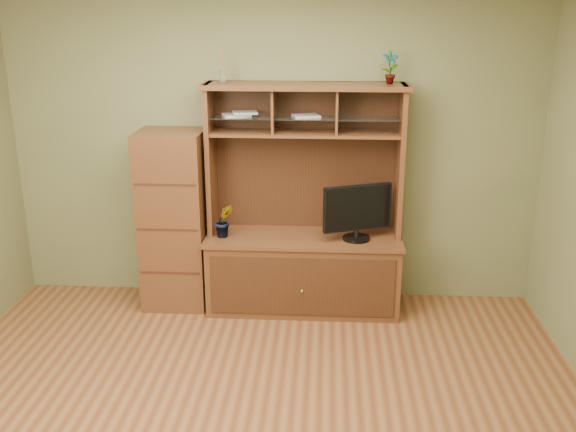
{
  "coord_description": "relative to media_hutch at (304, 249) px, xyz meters",
  "views": [
    {
      "loc": [
        0.46,
        -3.35,
        2.48
      ],
      "look_at": [
        0.18,
        1.2,
        0.99
      ],
      "focal_mm": 40.0,
      "sensor_mm": 36.0,
      "label": 1
    }
  ],
  "objects": [
    {
      "name": "room",
      "position": [
        -0.28,
        -1.73,
        0.83
      ],
      "size": [
        4.54,
        4.04,
        2.74
      ],
      "color": "brown",
      "rests_on": "ground"
    },
    {
      "name": "media_hutch",
      "position": [
        0.0,
        0.0,
        0.0
      ],
      "size": [
        1.66,
        0.61,
        1.9
      ],
      "color": "#4F2D16",
      "rests_on": "room"
    },
    {
      "name": "monitor",
      "position": [
        0.44,
        -0.08,
        0.37
      ],
      "size": [
        0.56,
        0.26,
        0.46
      ],
      "rotation": [
        0.0,
        0.0,
        0.38
      ],
      "color": "black",
      "rests_on": "media_hutch"
    },
    {
      "name": "orchid_plant",
      "position": [
        -0.66,
        -0.08,
        0.27
      ],
      "size": [
        0.18,
        0.17,
        0.28
      ],
      "primitive_type": "imported",
      "rotation": [
        0.0,
        0.0,
        0.31
      ],
      "color": "#30581E",
      "rests_on": "media_hutch"
    },
    {
      "name": "top_plant",
      "position": [
        0.66,
        0.08,
        1.5
      ],
      "size": [
        0.15,
        0.11,
        0.25
      ],
      "primitive_type": "imported",
      "rotation": [
        0.0,
        0.0,
        0.16
      ],
      "color": "#2D6924",
      "rests_on": "media_hutch"
    },
    {
      "name": "reed_diffuser",
      "position": [
        -0.66,
        0.08,
        1.48
      ],
      "size": [
        0.05,
        0.05,
        0.26
      ],
      "color": "silver",
      "rests_on": "media_hutch"
    },
    {
      "name": "magazines",
      "position": [
        -0.35,
        0.08,
        1.13
      ],
      "size": [
        0.81,
        0.23,
        0.04
      ],
      "color": "#BBBBC0",
      "rests_on": "media_hutch"
    },
    {
      "name": "side_cabinet",
      "position": [
        -1.1,
        0.01,
        0.24
      ],
      "size": [
        0.54,
        0.49,
        1.52
      ],
      "color": "#4F2D16",
      "rests_on": "room"
    }
  ]
}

